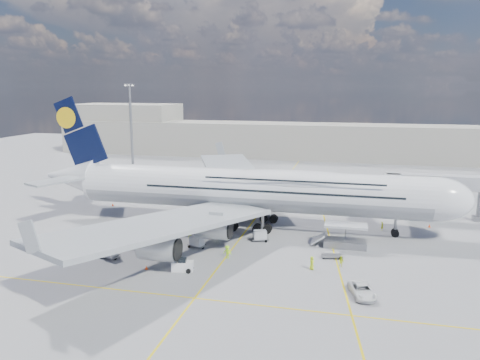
% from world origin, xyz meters
% --- Properties ---
extents(ground, '(300.00, 300.00, 0.00)m').
position_xyz_m(ground, '(0.00, 0.00, 0.00)').
color(ground, gray).
rests_on(ground, ground).
extents(taxi_line_main, '(0.25, 220.00, 0.01)m').
position_xyz_m(taxi_line_main, '(0.00, 0.00, 0.01)').
color(taxi_line_main, yellow).
rests_on(taxi_line_main, ground).
extents(taxi_line_cross, '(120.00, 0.25, 0.01)m').
position_xyz_m(taxi_line_cross, '(0.00, -20.00, 0.01)').
color(taxi_line_cross, yellow).
rests_on(taxi_line_cross, ground).
extents(taxi_line_diag, '(14.16, 99.06, 0.01)m').
position_xyz_m(taxi_line_diag, '(14.00, 10.00, 0.01)').
color(taxi_line_diag, yellow).
rests_on(taxi_line_diag, ground).
extents(airliner, '(77.26, 79.15, 23.71)m').
position_xyz_m(airliner, '(0.26, 10.00, 6.87)').
color(airliner, white).
rests_on(airliner, ground).
extents(jet_bridge, '(18.80, 12.10, 8.50)m').
position_xyz_m(jet_bridge, '(29.81, 20.94, 6.85)').
color(jet_bridge, '#B7B7BC').
rests_on(jet_bridge, ground).
extents(cargo_loader, '(8.53, 3.20, 3.67)m').
position_xyz_m(cargo_loader, '(16.82, 2.89, 1.25)').
color(cargo_loader, silver).
rests_on(cargo_loader, ground).
extents(light_mast, '(3.00, 0.70, 25.50)m').
position_xyz_m(light_mast, '(-40.00, 45.00, 13.21)').
color(light_mast, gray).
rests_on(light_mast, ground).
extents(terminal, '(180.00, 16.00, 12.00)m').
position_xyz_m(terminal, '(0.00, 95.00, 6.00)').
color(terminal, '#B2AD9E').
rests_on(terminal, ground).
extents(hangar, '(40.00, 22.00, 18.00)m').
position_xyz_m(hangar, '(-70.00, 100.00, 9.00)').
color(hangar, '#B2AD9E').
rests_on(hangar, ground).
extents(tree_line, '(160.00, 6.00, 8.00)m').
position_xyz_m(tree_line, '(40.00, 140.00, 4.00)').
color(tree_line, '#193814').
rests_on(tree_line, ground).
extents(dolly_row_a, '(3.19, 2.09, 0.43)m').
position_xyz_m(dolly_row_a, '(-15.69, 0.99, 0.33)').
color(dolly_row_a, gray).
rests_on(dolly_row_a, ground).
extents(dolly_row_b, '(3.27, 2.46, 1.85)m').
position_xyz_m(dolly_row_b, '(-16.46, -10.32, 0.99)').
color(dolly_row_b, gray).
rests_on(dolly_row_b, ground).
extents(dolly_row_c, '(3.19, 2.52, 1.79)m').
position_xyz_m(dolly_row_c, '(-5.53, -2.86, 0.96)').
color(dolly_row_c, gray).
rests_on(dolly_row_c, ground).
extents(dolly_back, '(3.40, 2.14, 0.47)m').
position_xyz_m(dolly_back, '(-16.00, -5.37, 0.36)').
color(dolly_back, gray).
rests_on(dolly_back, ground).
extents(dolly_nose_far, '(3.20, 2.06, 0.44)m').
position_xyz_m(dolly_nose_far, '(15.22, -2.57, 0.34)').
color(dolly_nose_far, gray).
rests_on(dolly_nose_far, ground).
extents(dolly_nose_near, '(3.11, 2.38, 1.75)m').
position_xyz_m(dolly_nose_near, '(3.45, 2.49, 0.94)').
color(dolly_nose_near, gray).
rests_on(dolly_nose_near, ground).
extents(baggage_tug, '(3.12, 1.93, 1.82)m').
position_xyz_m(baggage_tug, '(-4.30, -12.54, 0.80)').
color(baggage_tug, white).
rests_on(baggage_tug, ground).
extents(catering_truck_inner, '(6.00, 2.76, 3.48)m').
position_xyz_m(catering_truck_inner, '(-3.67, 22.99, 1.64)').
color(catering_truck_inner, gray).
rests_on(catering_truck_inner, ground).
extents(catering_truck_outer, '(5.98, 2.36, 3.55)m').
position_xyz_m(catering_truck_outer, '(-13.93, 46.54, 1.65)').
color(catering_truck_outer, gray).
rests_on(catering_truck_outer, ground).
extents(service_van, '(3.72, 5.69, 1.46)m').
position_xyz_m(service_van, '(19.35, -14.72, 0.73)').
color(service_van, white).
rests_on(service_van, ground).
extents(crew_nose, '(0.64, 0.67, 1.55)m').
position_xyz_m(crew_nose, '(23.11, 13.22, 0.77)').
color(crew_nose, '#D6E217').
rests_on(crew_nose, ground).
extents(crew_loader, '(0.91, 0.80, 1.56)m').
position_xyz_m(crew_loader, '(16.63, -5.88, 0.78)').
color(crew_loader, '#D9F119').
rests_on(crew_loader, ground).
extents(crew_wing, '(0.80, 1.13, 1.78)m').
position_xyz_m(crew_wing, '(-7.27, -1.05, 0.89)').
color(crew_wing, '#DBFF1A').
rests_on(crew_wing, ground).
extents(crew_van, '(0.92, 1.08, 1.88)m').
position_xyz_m(crew_van, '(12.73, -7.71, 0.94)').
color(crew_van, '#CBEE19').
rests_on(crew_van, ground).
extents(crew_tug, '(1.36, 0.87, 1.99)m').
position_xyz_m(crew_tug, '(0.36, -6.41, 1.00)').
color(crew_tug, '#AEFC1A').
rests_on(crew_tug, ground).
extents(cone_nose, '(0.48, 0.48, 0.61)m').
position_xyz_m(cone_nose, '(31.44, 16.98, 0.29)').
color(cone_nose, '#EA410C').
rests_on(cone_nose, ground).
extents(cone_wing_left_inner, '(0.41, 0.41, 0.52)m').
position_xyz_m(cone_wing_left_inner, '(-4.47, 22.28, 0.25)').
color(cone_wing_left_inner, '#EA410C').
rests_on(cone_wing_left_inner, ground).
extents(cone_wing_left_outer, '(0.38, 0.38, 0.49)m').
position_xyz_m(cone_wing_left_outer, '(-19.41, 34.77, 0.23)').
color(cone_wing_left_outer, '#EA410C').
rests_on(cone_wing_left_outer, ground).
extents(cone_wing_right_inner, '(0.42, 0.42, 0.53)m').
position_xyz_m(cone_wing_right_inner, '(-15.47, -4.02, 0.26)').
color(cone_wing_right_inner, '#EA410C').
rests_on(cone_wing_right_inner, ground).
extents(cone_wing_right_outer, '(0.43, 0.43, 0.55)m').
position_xyz_m(cone_wing_right_outer, '(-9.41, -13.06, 0.26)').
color(cone_wing_right_outer, '#EA410C').
rests_on(cone_wing_right_outer, ground).
extents(cone_tail, '(0.44, 0.44, 0.56)m').
position_xyz_m(cone_tail, '(-31.18, 17.47, 0.27)').
color(cone_tail, '#EA410C').
rests_on(cone_tail, ground).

